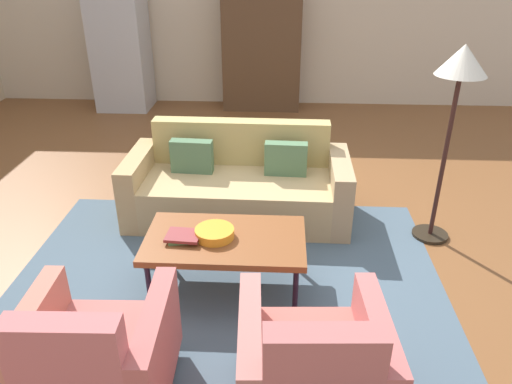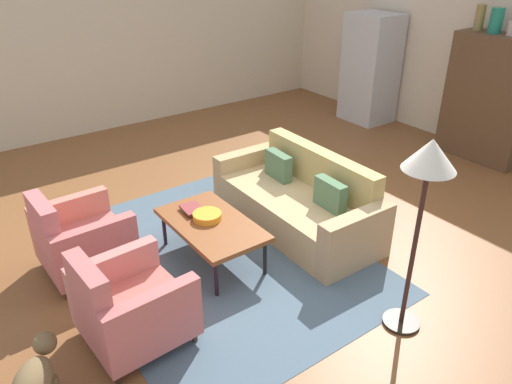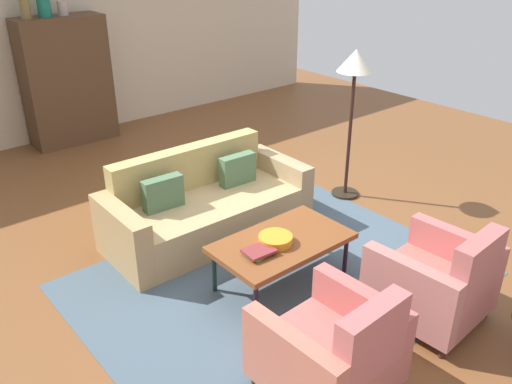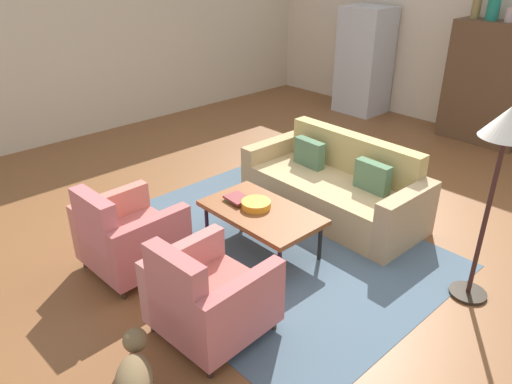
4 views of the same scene
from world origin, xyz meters
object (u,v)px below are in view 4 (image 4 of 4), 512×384
dog (135,377)px  armchair_left (126,238)px  coffee_table (261,214)px  armchair_right (206,299)px  cabinet (488,84)px  couch (336,188)px  floor_lamp (504,141)px  vase_small (510,15)px  vase_round (493,8)px  book_stack (238,199)px  refrigerator (364,61)px  vase_tall (477,6)px  fruit_bowl (256,204)px

dog → armchair_left: bearing=5.6°
coffee_table → armchair_right: bearing=-62.6°
armchair_right → cabinet: bearing=92.0°
couch → floor_lamp: (1.79, -0.36, 1.16)m
couch → vase_small: 3.84m
couch → coffee_table: couch is taller
coffee_table → vase_round: bearing=91.0°
couch → coffee_table: size_ratio=1.76×
armchair_right → book_stack: bearing=125.8°
armchair_left → armchair_right: bearing=-1.9°
armchair_left → vase_small: 6.09m
vase_round → refrigerator: 2.29m
armchair_left → couch: bearing=73.8°
coffee_table → book_stack: bearing=-171.0°
book_stack → dog: (1.17, -1.90, -0.16)m
armchair_right → vase_round: size_ratio=2.64×
armchair_left → armchair_right: same height
couch → vase_small: (0.17, 3.48, 1.61)m
book_stack → vase_small: 4.95m
armchair_right → floor_lamp: bearing=56.1°
book_stack → vase_tall: bearing=90.3°
vase_round → floor_lamp: bearing=-64.1°
refrigerator → dog: 7.20m
couch → refrigerator: refrigerator is taller
coffee_table → floor_lamp: floor_lamp is taller
fruit_bowl → cabinet: bearing=88.2°
book_stack → vase_small: size_ratio=1.39×
couch → floor_lamp: size_ratio=1.23×
armchair_right → vase_tall: bearing=95.9°
fruit_bowl → vase_tall: vase_tall is taller
armchair_right → cabinet: cabinet is taller
vase_tall → couch: bearing=-84.6°
couch → floor_lamp: floor_lamp is taller
coffee_table → vase_round: 4.92m
book_stack → refrigerator: bearing=111.5°
vase_round → dog: size_ratio=0.54×
coffee_table → vase_tall: 4.94m
couch → armchair_left: bearing=76.6°
vase_tall → refrigerator: bearing=-176.8°
couch → vase_round: bearing=-87.8°
cabinet → armchair_right: bearing=-84.8°
refrigerator → dog: (2.99, -6.52, -0.61)m
floor_lamp → dog: bearing=-108.3°
coffee_table → fruit_bowl: size_ratio=4.09×
cabinet → refrigerator: (-2.19, -0.10, 0.03)m
cabinet → floor_lamp: (1.72, -3.85, 0.54)m
coffee_table → refrigerator: bearing=114.9°
couch → book_stack: (-0.30, -1.23, 0.18)m
refrigerator → armchair_right: bearing=-64.6°
book_stack → refrigerator: 4.98m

